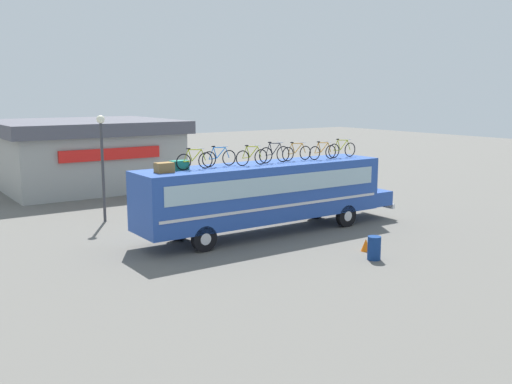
% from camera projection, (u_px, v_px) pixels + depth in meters
% --- Properties ---
extents(ground_plane, '(120.00, 120.00, 0.00)m').
position_uv_depth(ground_plane, '(263.00, 234.00, 26.18)').
color(ground_plane, '#605E59').
extents(bus, '(13.24, 2.54, 3.17)m').
position_uv_depth(bus, '(267.00, 192.00, 25.97)').
color(bus, '#23479E').
rests_on(bus, ground).
extents(luggage_bag_1, '(0.69, 0.50, 0.39)m').
position_uv_depth(luggage_bag_1, '(164.00, 168.00, 22.84)').
color(luggage_bag_1, olive).
rests_on(luggage_bag_1, bus).
extents(luggage_bag_2, '(0.75, 0.39, 0.38)m').
position_uv_depth(luggage_bag_2, '(179.00, 165.00, 23.64)').
color(luggage_bag_2, '#1E7F66').
rests_on(luggage_bag_2, bus).
extents(rooftop_bicycle_1, '(1.69, 0.44, 0.90)m').
position_uv_depth(rooftop_bicycle_1, '(195.00, 160.00, 23.73)').
color(rooftop_bicycle_1, black).
rests_on(rooftop_bicycle_1, bus).
extents(rooftop_bicycle_2, '(1.67, 0.44, 0.90)m').
position_uv_depth(rooftop_bicycle_2, '(219.00, 158.00, 24.70)').
color(rooftop_bicycle_2, black).
rests_on(rooftop_bicycle_2, bus).
extents(rooftop_bicycle_3, '(1.64, 0.44, 0.90)m').
position_uv_depth(rooftop_bicycle_3, '(252.00, 157.00, 25.08)').
color(rooftop_bicycle_3, black).
rests_on(rooftop_bicycle_3, bus).
extents(rooftop_bicycle_4, '(1.68, 0.44, 0.96)m').
position_uv_depth(rooftop_bicycle_4, '(274.00, 154.00, 26.02)').
color(rooftop_bicycle_4, black).
rests_on(rooftop_bicycle_4, bus).
extents(rooftop_bicycle_5, '(1.69, 0.44, 0.88)m').
position_uv_depth(rooftop_bicycle_5, '(297.00, 153.00, 26.84)').
color(rooftop_bicycle_5, black).
rests_on(rooftop_bicycle_5, bus).
extents(rooftop_bicycle_6, '(1.65, 0.44, 0.87)m').
position_uv_depth(rooftop_bicycle_6, '(323.00, 152.00, 27.31)').
color(rooftop_bicycle_6, black).
rests_on(rooftop_bicycle_6, bus).
extents(rooftop_bicycle_7, '(1.76, 0.44, 0.93)m').
position_uv_depth(rooftop_bicycle_7, '(342.00, 149.00, 28.15)').
color(rooftop_bicycle_7, black).
rests_on(rooftop_bicycle_7, bus).
extents(roadside_building, '(11.30, 10.43, 4.47)m').
position_uv_depth(roadside_building, '(85.00, 153.00, 38.97)').
color(roadside_building, '#9E9E99').
rests_on(roadside_building, ground).
extents(trash_bin, '(0.50, 0.50, 0.91)m').
position_uv_depth(trash_bin, '(374.00, 248.00, 22.02)').
color(trash_bin, navy).
rests_on(trash_bin, ground).
extents(traffic_cone, '(0.38, 0.38, 0.51)m').
position_uv_depth(traffic_cone, '(366.00, 245.00, 23.25)').
color(traffic_cone, orange).
rests_on(traffic_cone, ground).
extents(street_lamp, '(0.40, 0.40, 5.22)m').
position_uv_depth(street_lamp, '(102.00, 152.00, 28.07)').
color(street_lamp, '#38383D').
rests_on(street_lamp, ground).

